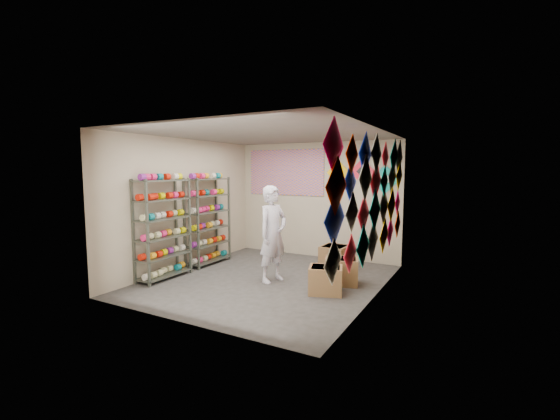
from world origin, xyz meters
The scene contains 12 objects.
ground centered at (0.00, 0.00, 0.00)m, with size 4.50×4.50×0.00m, color #322F2B.
room_walls centered at (0.00, 0.00, 1.64)m, with size 4.50×4.50×4.50m.
shelf_rack_front centered at (-1.78, -0.85, 0.95)m, with size 0.40×1.10×1.90m, color #4C5147.
shelf_rack_back centered at (-1.78, 0.45, 0.95)m, with size 0.40×1.10×1.90m, color #4C5147.
string_spools centered at (-1.78, -0.20, 1.05)m, with size 0.12×2.36×0.12m.
kite_wall_display centered at (1.98, 0.00, 1.66)m, with size 0.06×4.33×2.07m.
back_wall_kites centered at (1.13, 2.24, 1.95)m, with size 1.66×0.02×0.78m.
poster centered at (-0.80, 2.23, 2.00)m, with size 2.00×0.01×1.10m, color #624DA6.
shopkeeper centered at (0.12, 0.00, 0.89)m, with size 0.58×0.73×1.77m, color silver.
carton_a centered at (1.24, -0.18, 0.23)m, with size 0.54×0.45×0.45m, color brown.
carton_b centered at (1.30, 0.43, 0.24)m, with size 0.58×0.47×0.47m, color brown.
carton_c centered at (0.81, 1.38, 0.24)m, with size 0.50×0.55×0.48m, color brown.
Camera 1 is at (3.49, -5.89, 2.05)m, focal length 24.00 mm.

